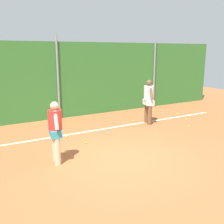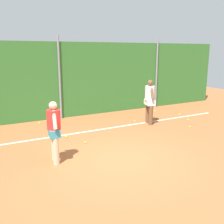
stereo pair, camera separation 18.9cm
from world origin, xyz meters
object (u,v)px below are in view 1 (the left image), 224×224
at_px(player_foreground_near, 55,129).
at_px(tennis_ball_2, 38,124).
at_px(tennis_ball_7, 86,142).
at_px(tennis_ball_8, 66,137).
at_px(tennis_ball_6, 134,121).
at_px(tennis_ball_4, 186,119).
at_px(player_midcourt, 149,99).
at_px(tennis_ball_9, 153,111).
at_px(tennis_ball_5, 177,114).
at_px(tennis_ball_0, 148,118).
at_px(tennis_ball_11, 189,126).

height_order(player_foreground_near, tennis_ball_2, player_foreground_near).
distance_m(tennis_ball_7, tennis_ball_8, 0.95).
bearing_deg(tennis_ball_6, tennis_ball_4, -23.04).
bearing_deg(player_midcourt, tennis_ball_7, 121.84).
bearing_deg(tennis_ball_9, tennis_ball_7, -151.96).
height_order(tennis_ball_6, tennis_ball_8, same).
height_order(tennis_ball_6, tennis_ball_7, same).
xyz_separation_m(tennis_ball_5, tennis_ball_6, (-2.66, -0.05, 0.00)).
relative_size(tennis_ball_2, tennis_ball_8, 1.00).
xyz_separation_m(tennis_ball_0, tennis_ball_2, (-4.63, 1.60, 0.00)).
height_order(tennis_ball_2, tennis_ball_5, same).
relative_size(player_foreground_near, tennis_ball_9, 26.40).
height_order(player_foreground_near, tennis_ball_4, player_foreground_near).
distance_m(tennis_ball_8, tennis_ball_9, 5.67).
bearing_deg(tennis_ball_9, tennis_ball_6, -150.55).
bearing_deg(tennis_ball_6, tennis_ball_5, 1.07).
bearing_deg(tennis_ball_11, player_foreground_near, -173.32).
xyz_separation_m(tennis_ball_6, tennis_ball_8, (-3.39, -0.66, 0.00)).
height_order(tennis_ball_2, tennis_ball_8, same).
distance_m(player_midcourt, tennis_ball_2, 4.83).
bearing_deg(tennis_ball_8, tennis_ball_5, 6.75).
xyz_separation_m(player_foreground_near, tennis_ball_4, (6.60, 1.60, -0.94)).
bearing_deg(player_foreground_near, tennis_ball_6, -50.48).
distance_m(tennis_ball_0, tennis_ball_8, 4.25).
bearing_deg(tennis_ball_9, tennis_ball_0, -136.81).
bearing_deg(tennis_ball_4, tennis_ball_5, 68.28).
xyz_separation_m(tennis_ball_6, tennis_ball_11, (1.49, -1.87, 0.00)).
relative_size(player_foreground_near, tennis_ball_8, 26.40).
height_order(tennis_ball_7, tennis_ball_9, same).
bearing_deg(tennis_ball_4, player_midcourt, 168.05).
distance_m(tennis_ball_5, tennis_ball_9, 1.26).
height_order(tennis_ball_7, tennis_ball_11, same).
bearing_deg(player_midcourt, tennis_ball_4, -86.30).
bearing_deg(tennis_ball_0, tennis_ball_4, -34.11).
height_order(tennis_ball_6, tennis_ball_11, same).
bearing_deg(player_foreground_near, tennis_ball_9, -50.80).
relative_size(tennis_ball_4, tennis_ball_8, 1.00).
bearing_deg(tennis_ball_2, tennis_ball_5, -13.65).
distance_m(player_foreground_near, tennis_ball_11, 5.95).
bearing_deg(tennis_ball_5, tennis_ball_0, -178.99).
xyz_separation_m(tennis_ball_7, tennis_ball_8, (-0.37, 0.88, 0.00)).
bearing_deg(player_foreground_near, tennis_ball_5, -60.53).
bearing_deg(tennis_ball_8, player_midcourt, 1.61).
xyz_separation_m(tennis_ball_4, tennis_ball_11, (-0.76, -0.91, 0.00)).
bearing_deg(tennis_ball_11, tennis_ball_7, 175.81).
bearing_deg(tennis_ball_9, tennis_ball_11, -99.44).
relative_size(tennis_ball_4, tennis_ball_7, 1.00).
distance_m(tennis_ball_4, tennis_ball_6, 2.45).
height_order(tennis_ball_5, tennis_ball_9, same).
xyz_separation_m(tennis_ball_0, tennis_ball_9, (1.18, 1.11, 0.00)).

